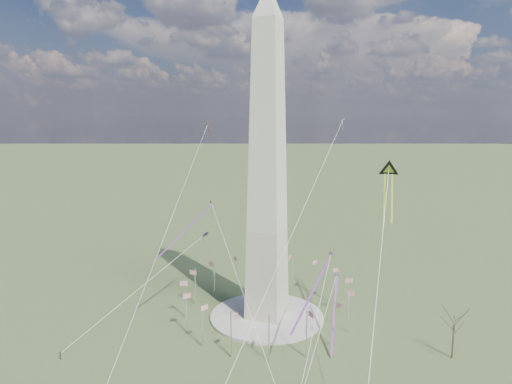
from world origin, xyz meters
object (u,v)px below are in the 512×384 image
at_px(washington_monument, 268,168).
at_px(kite_delta_black, 389,173).
at_px(tree_near, 455,322).
at_px(person_west, 60,355).

height_order(washington_monument, kite_delta_black, washington_monument).
height_order(washington_monument, tree_near, washington_monument).
relative_size(tree_near, person_west, 7.19).
xyz_separation_m(washington_monument, kite_delta_black, (33.98, 12.21, -1.36)).
height_order(tree_near, kite_delta_black, kite_delta_black).
xyz_separation_m(tree_near, person_west, (-95.59, -40.49, -9.07)).
bearing_deg(tree_near, person_west, -157.04).
distance_m(person_west, kite_delta_black, 104.60).
xyz_separation_m(person_west, kite_delta_black, (75.31, 56.48, 45.61)).
bearing_deg(washington_monument, kite_delta_black, 19.77).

